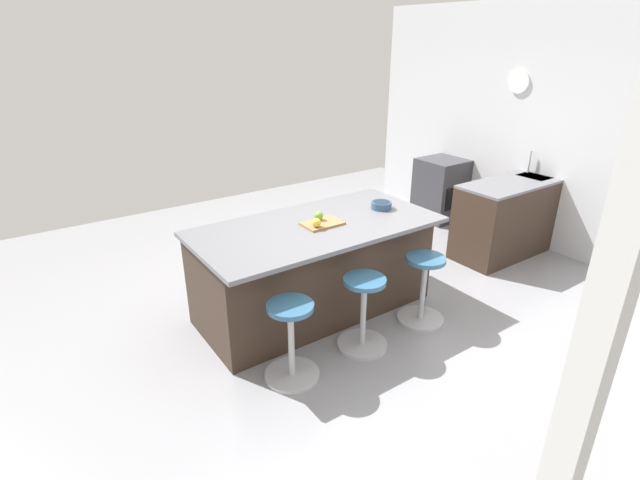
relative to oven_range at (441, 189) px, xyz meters
The scene contains 12 objects.
ground_plane 3.10m from the oven_range, 25.68° to the left, with size 8.10×8.10×0.00m, color gray.
interior_partition_left 1.71m from the oven_range, 104.75° to the left, with size 0.15×5.72×2.92m.
sink_cabinet 1.31m from the oven_range, 90.19° to the left, with size 1.92×0.60×1.20m.
oven_range is the anchor object (origin of this frame).
kitchen_island 3.14m from the oven_range, 20.08° to the left, with size 2.27×1.14×0.92m.
stool_by_window 2.89m from the oven_range, 39.24° to the left, with size 0.44×0.44×0.66m.
stool_middle 3.47m from the oven_range, 31.71° to the left, with size 0.44×0.44×0.66m.
stool_near_camera 4.10m from the oven_range, 26.43° to the left, with size 0.44×0.44×0.66m.
cutting_board 3.17m from the oven_range, 21.66° to the left, with size 0.36×0.24×0.02m, color olive.
apple_yellow 3.30m from the oven_range, 21.97° to the left, with size 0.08×0.08×0.08m, color gold.
apple_green 3.14m from the oven_range, 20.48° to the left, with size 0.08×0.08×0.08m, color #609E2D.
fruit_bowl 2.51m from the oven_range, 27.46° to the left, with size 0.20×0.20×0.07m.
Camera 1 is at (2.46, 3.13, 2.50)m, focal length 26.64 mm.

